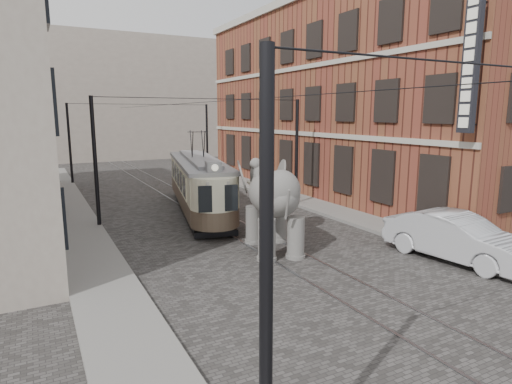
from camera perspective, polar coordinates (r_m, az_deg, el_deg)
ground at (r=17.37m, az=1.56°, el=-7.09°), size 120.00×120.00×0.00m
tram_rails at (r=17.37m, az=1.56°, el=-7.05°), size 1.54×80.00×0.02m
sidewalk_right at (r=20.83m, az=16.18°, el=-4.33°), size 2.00×60.00×0.15m
sidewalk_left at (r=15.44m, az=-20.36°, el=-9.73°), size 2.00×60.00×0.15m
brick_building at (r=30.26m, az=11.80°, el=11.62°), size 8.00×26.00×12.00m
distant_block at (r=55.10m, az=-19.51°, el=11.61°), size 28.00×10.00×14.00m
catenary at (r=21.12m, az=-5.50°, el=4.30°), size 11.00×30.20×6.00m
tram at (r=23.03m, az=-7.66°, el=2.64°), size 4.53×11.11×4.32m
elephant at (r=16.38m, az=2.35°, el=-2.00°), size 4.36×6.16×3.41m
parked_car at (r=17.01m, az=25.12°, el=-5.48°), size 2.52×5.38×1.71m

